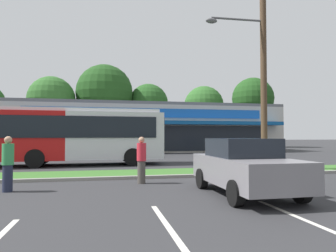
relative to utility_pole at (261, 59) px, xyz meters
name	(u,v)px	position (x,y,z in m)	size (l,w,h in m)	color
grass_median	(127,174)	(-6.39, 0.00, -5.32)	(56.00, 2.20, 0.12)	#386B28
curb_lip	(129,178)	(-6.39, -1.22, -5.32)	(56.00, 0.24, 0.12)	gray
parking_stripe_1	(177,240)	(-6.18, -8.37, -5.38)	(0.12, 4.80, 0.01)	silver
parking_stripe_2	(326,229)	(-3.38, -8.36, -5.38)	(0.12, 4.80, 0.01)	silver
storefront_building	(142,128)	(-3.02, 21.48, -2.82)	(29.19, 12.32, 5.11)	#BCB7AD
tree_mid_left	(51,100)	(-14.42, 30.68, 1.28)	(6.39, 6.39, 9.87)	#473323
tree_mid	(105,93)	(-7.29, 31.87, 2.59)	(8.22, 8.22, 12.10)	#473323
tree_mid_right	(148,104)	(-0.68, 32.77, 1.26)	(6.01, 6.01, 9.67)	#473323
tree_right	(204,106)	(8.34, 33.08, 1.11)	(6.34, 6.34, 9.68)	#473323
tree_far_right	(253,98)	(14.50, 28.53, 1.93)	(6.18, 6.18, 10.42)	#473323
utility_pole	(261,59)	(0.00, 0.00, 0.00)	(3.03, 2.40, 10.07)	#4C3826
city_bus	(56,135)	(-10.02, 5.08, -3.62)	(12.22, 2.90, 3.25)	#B71414
car_0	(49,148)	(-11.40, 11.18, -4.63)	(4.42, 2.02, 1.47)	#515459
car_1	(127,147)	(-5.49, 11.94, -4.62)	(4.24, 1.98, 1.45)	black
car_2	(245,166)	(-3.36, -5.07, -4.56)	(2.00, 4.13, 1.62)	slate
pedestrian_near_bench	(141,160)	(-6.04, -2.41, -4.55)	(0.34, 0.34, 1.66)	#47423D
pedestrian_by_pole	(8,164)	(-10.21, -3.17, -4.53)	(0.34, 0.34, 1.69)	#1E2338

